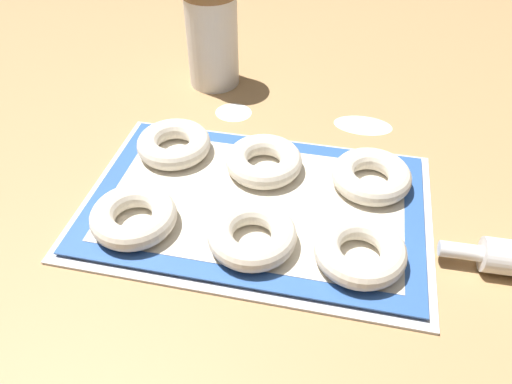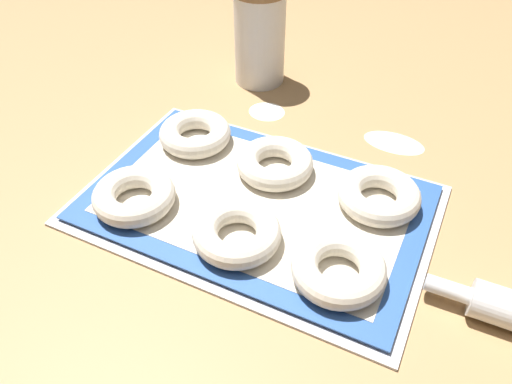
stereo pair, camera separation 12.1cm
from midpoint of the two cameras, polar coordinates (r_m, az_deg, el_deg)
The scene contains 12 objects.
ground_plane at distance 0.68m, azimuth 5.47°, elevation -3.13°, with size 2.80×2.80×0.00m, color #A87F51.
baking_tray at distance 0.69m, azimuth 5.01°, elevation -1.84°, with size 0.48×0.31×0.01m.
baking_mat at distance 0.68m, azimuth 5.04°, elevation -1.52°, with size 0.45×0.29×0.00m.
bagel_front_left at distance 0.67m, azimuth -8.90°, elevation -0.84°, with size 0.11×0.11×0.03m.
bagel_front_center at distance 0.62m, azimuth 3.08°, elevation -5.07°, with size 0.11×0.11×0.03m.
bagel_front_right at distance 0.60m, azimuth 15.25°, elevation -8.99°, with size 0.11×0.11×0.03m.
bagel_back_left at distance 0.78m, azimuth -2.59°, elevation 6.38°, with size 0.11×0.11×0.03m.
bagel_back_center at distance 0.72m, azimuth 6.96°, elevation 2.94°, with size 0.11×0.11×0.03m.
bagel_back_right at distance 0.70m, azimuth 18.73°, elevation -0.75°, with size 0.11×0.11×0.03m.
flour_canister at distance 0.93m, azimuth 4.29°, elevation 17.35°, with size 0.10×0.10×0.18m.
flour_patch_near at distance 0.85m, azimuth 19.52°, elevation 5.10°, with size 0.10×0.06×0.00m.
flour_patch_far at distance 0.88m, azimuth 5.22°, elevation 8.95°, with size 0.06×0.06×0.00m.
Camera 2 is at (0.21, -0.44, 0.48)m, focal length 35.00 mm.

